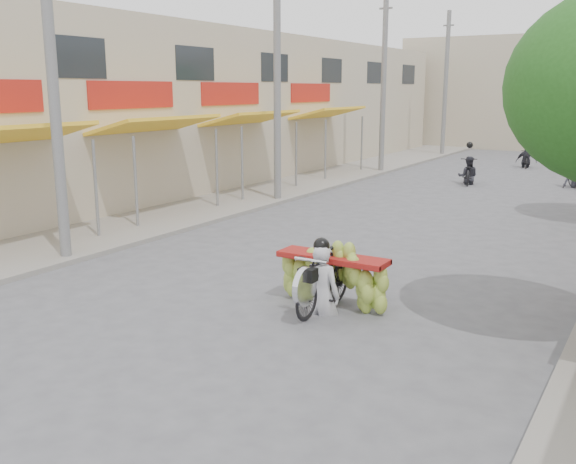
# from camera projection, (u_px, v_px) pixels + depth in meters

# --- Properties ---
(ground) EXTENTS (120.00, 120.00, 0.00)m
(ground) POSITION_uv_depth(u_px,v_px,m) (156.00, 358.00, 9.19)
(ground) COLOR #5C5C62
(ground) RESTS_ON ground
(sidewalk_left) EXTENTS (4.00, 60.00, 0.12)m
(sidewalk_left) POSITION_uv_depth(u_px,v_px,m) (283.00, 185.00, 25.25)
(sidewalk_left) COLOR gray
(sidewalk_left) RESTS_ON ground
(shophouse_row_left) EXTENTS (9.77, 40.00, 6.00)m
(shophouse_row_left) POSITION_uv_depth(u_px,v_px,m) (166.00, 108.00, 26.25)
(shophouse_row_left) COLOR #BCAF94
(shophouse_row_left) RESTS_ON ground
(far_building) EXTENTS (20.00, 6.00, 7.00)m
(far_building) POSITION_uv_depth(u_px,v_px,m) (569.00, 93.00, 40.23)
(far_building) COLOR #BCAF94
(far_building) RESTS_ON ground
(utility_pole_near) EXTENTS (0.60, 0.24, 8.00)m
(utility_pole_near) POSITION_uv_depth(u_px,v_px,m) (52.00, 77.00, 13.53)
(utility_pole_near) COLOR slate
(utility_pole_near) RESTS_ON ground
(utility_pole_mid) EXTENTS (0.60, 0.24, 8.00)m
(utility_pole_mid) POSITION_uv_depth(u_px,v_px,m) (277.00, 81.00, 21.06)
(utility_pole_mid) COLOR slate
(utility_pole_mid) RESTS_ON ground
(utility_pole_far) EXTENTS (0.60, 0.24, 8.00)m
(utility_pole_far) POSITION_uv_depth(u_px,v_px,m) (384.00, 83.00, 28.60)
(utility_pole_far) COLOR slate
(utility_pole_far) RESTS_ON ground
(utility_pole_back) EXTENTS (0.60, 0.24, 8.00)m
(utility_pole_back) POSITION_uv_depth(u_px,v_px,m) (446.00, 84.00, 36.13)
(utility_pole_back) COLOR slate
(utility_pole_back) RESTS_ON ground
(banana_motorbike) EXTENTS (2.20, 1.92, 2.25)m
(banana_motorbike) POSITION_uv_depth(u_px,v_px,m) (326.00, 269.00, 11.06)
(banana_motorbike) COLOR black
(banana_motorbike) RESTS_ON ground
(bg_motorbike_a) EXTENTS (1.07, 1.87, 1.95)m
(bg_motorbike_a) POSITION_uv_depth(u_px,v_px,m) (468.00, 166.00, 25.80)
(bg_motorbike_a) COLOR black
(bg_motorbike_a) RESTS_ON ground
(bg_motorbike_c) EXTENTS (1.06, 1.51, 1.95)m
(bg_motorbike_c) POSITION_uv_depth(u_px,v_px,m) (527.00, 151.00, 31.20)
(bg_motorbike_c) COLOR black
(bg_motorbike_c) RESTS_ON ground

